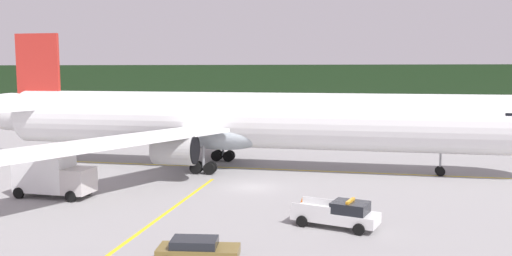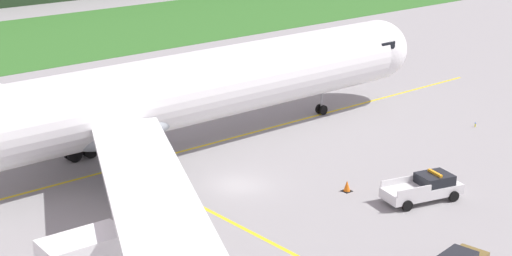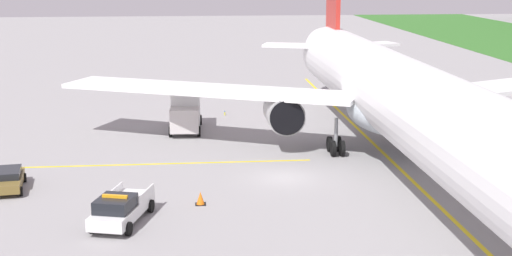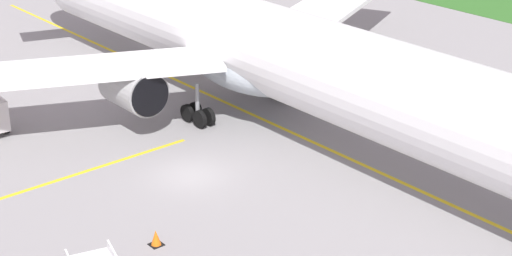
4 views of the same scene
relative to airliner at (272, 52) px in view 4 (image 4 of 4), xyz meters
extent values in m
plane|color=gray|center=(2.93, -8.55, -4.94)|extent=(320.00, 320.00, 0.00)
cube|color=yellow|center=(0.46, 0.00, -4.94)|extent=(81.43, 0.53, 0.01)
cylinder|color=white|center=(0.46, 0.00, 0.14)|extent=(50.91, 5.87, 5.73)
ellipsoid|color=#A4AEB6|center=(-2.09, -0.01, -1.44)|extent=(10.40, 6.04, 3.15)
cube|color=white|center=(-7.81, 13.36, -0.58)|extent=(14.65, 24.16, 0.35)
cylinder|color=#A6A6A6|center=(-4.63, 7.57, -1.95)|extent=(3.83, 2.89, 2.88)
cylinder|color=black|center=(-2.67, 7.58, -1.95)|extent=(0.13, 2.65, 2.65)
cube|color=white|center=(-7.73, -13.40, -0.58)|extent=(14.53, 24.20, 0.35)
cylinder|color=#A6A6A6|center=(-4.59, -7.60, -1.95)|extent=(3.83, 2.89, 2.88)
cylinder|color=black|center=(-2.63, -7.59, -1.95)|extent=(0.13, 2.65, 2.65)
cylinder|color=gray|center=(-3.10, 3.71, -3.23)|extent=(0.28, 0.28, 2.22)
cylinder|color=black|center=(-2.40, 3.37, -4.34)|extent=(1.20, 0.30, 1.20)
cylinder|color=black|center=(-2.40, 4.07, -4.34)|extent=(1.20, 0.30, 1.20)
cylinder|color=black|center=(-3.80, 3.36, -4.34)|extent=(1.20, 0.30, 1.20)
cylinder|color=black|center=(-3.80, 4.06, -4.34)|extent=(1.20, 0.30, 1.20)
cylinder|color=gray|center=(-3.08, -3.73, -3.23)|extent=(0.28, 0.28, 2.22)
cylinder|color=black|center=(-2.38, -3.38, -4.34)|extent=(1.20, 0.30, 1.20)
cylinder|color=black|center=(-2.37, -4.08, -4.34)|extent=(1.20, 0.30, 1.20)
cylinder|color=black|center=(-3.78, -3.38, -4.34)|extent=(1.20, 0.30, 1.20)
cylinder|color=black|center=(-3.77, -4.08, -4.34)|extent=(1.20, 0.30, 1.20)
cylinder|color=black|center=(-9.74, -14.14, -4.49)|extent=(0.91, 0.30, 0.90)
cube|color=black|center=(8.02, -14.36, -4.93)|extent=(0.64, 0.64, 0.03)
cone|color=orange|center=(8.02, -14.36, -4.53)|extent=(0.50, 0.50, 0.77)
camera|label=1|loc=(12.36, -52.50, 5.33)|focal=36.57mm
camera|label=2|loc=(-30.01, -49.36, 16.44)|focal=55.12mm
camera|label=3|loc=(49.89, -14.93, 9.33)|focal=50.57mm
camera|label=4|loc=(37.35, -32.54, 15.89)|focal=56.92mm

